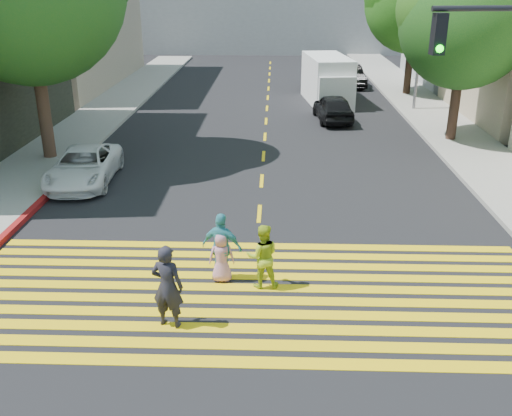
{
  "coord_description": "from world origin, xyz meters",
  "views": [
    {
      "loc": [
        0.43,
        -9.91,
        6.63
      ],
      "look_at": [
        0.0,
        3.0,
        1.4
      ],
      "focal_mm": 40.0,
      "sensor_mm": 36.0,
      "label": 1
    }
  ],
  "objects_px": {
    "pedestrian_child": "(222,257)",
    "pedestrian_woman": "(263,256)",
    "tree_right_near": "(468,16)",
    "silver_car": "(319,75)",
    "dark_car_near": "(333,108)",
    "pedestrian_man": "(168,286)",
    "dark_car_parked": "(349,76)",
    "pedestrian_extra": "(222,247)",
    "white_sedan": "(84,166)",
    "white_van": "(328,81)"
  },
  "relations": [
    {
      "from": "tree_right_near",
      "to": "pedestrian_extra",
      "type": "relative_size",
      "value": 4.63
    },
    {
      "from": "pedestrian_child",
      "to": "white_van",
      "type": "distance_m",
      "value": 21.07
    },
    {
      "from": "pedestrian_woman",
      "to": "white_van",
      "type": "bearing_deg",
      "value": -103.98
    },
    {
      "from": "dark_car_near",
      "to": "white_van",
      "type": "distance_m",
      "value": 4.42
    },
    {
      "from": "pedestrian_child",
      "to": "pedestrian_woman",
      "type": "bearing_deg",
      "value": 161.83
    },
    {
      "from": "dark_car_parked",
      "to": "pedestrian_woman",
      "type": "bearing_deg",
      "value": -106.56
    },
    {
      "from": "tree_right_near",
      "to": "white_sedan",
      "type": "height_order",
      "value": "tree_right_near"
    },
    {
      "from": "silver_car",
      "to": "white_van",
      "type": "bearing_deg",
      "value": 100.31
    },
    {
      "from": "pedestrian_extra",
      "to": "white_van",
      "type": "xyz_separation_m",
      "value": [
        4.14,
        20.58,
        0.39
      ]
    },
    {
      "from": "pedestrian_man",
      "to": "silver_car",
      "type": "distance_m",
      "value": 28.78
    },
    {
      "from": "pedestrian_extra",
      "to": "white_sedan",
      "type": "distance_m",
      "value": 8.58
    },
    {
      "from": "tree_right_near",
      "to": "white_van",
      "type": "height_order",
      "value": "tree_right_near"
    },
    {
      "from": "tree_right_near",
      "to": "pedestrian_man",
      "type": "bearing_deg",
      "value": -124.22
    },
    {
      "from": "pedestrian_man",
      "to": "pedestrian_child",
      "type": "distance_m",
      "value": 2.12
    },
    {
      "from": "pedestrian_man",
      "to": "dark_car_parked",
      "type": "distance_m",
      "value": 28.86
    },
    {
      "from": "dark_car_near",
      "to": "silver_car",
      "type": "distance_m",
      "value": 10.19
    },
    {
      "from": "pedestrian_child",
      "to": "dark_car_near",
      "type": "relative_size",
      "value": 0.31
    },
    {
      "from": "dark_car_near",
      "to": "pedestrian_child",
      "type": "bearing_deg",
      "value": 70.96
    },
    {
      "from": "pedestrian_man",
      "to": "dark_car_parked",
      "type": "relative_size",
      "value": 0.43
    },
    {
      "from": "pedestrian_man",
      "to": "white_sedan",
      "type": "xyz_separation_m",
      "value": [
        -4.46,
        8.64,
        -0.3
      ]
    },
    {
      "from": "pedestrian_man",
      "to": "white_sedan",
      "type": "height_order",
      "value": "pedestrian_man"
    },
    {
      "from": "pedestrian_man",
      "to": "dark_car_near",
      "type": "bearing_deg",
      "value": -92.63
    },
    {
      "from": "pedestrian_man",
      "to": "silver_car",
      "type": "xyz_separation_m",
      "value": [
        4.96,
        28.34,
        -0.2
      ]
    },
    {
      "from": "dark_car_parked",
      "to": "white_van",
      "type": "xyz_separation_m",
      "value": [
        -1.89,
        -5.46,
        0.54
      ]
    },
    {
      "from": "tree_right_near",
      "to": "white_van",
      "type": "relative_size",
      "value": 1.36
    },
    {
      "from": "pedestrian_man",
      "to": "silver_car",
      "type": "bearing_deg",
      "value": -87.23
    },
    {
      "from": "pedestrian_man",
      "to": "white_sedan",
      "type": "distance_m",
      "value": 9.73
    },
    {
      "from": "dark_car_near",
      "to": "dark_car_parked",
      "type": "xyz_separation_m",
      "value": [
        1.97,
        9.85,
        0.02
      ]
    },
    {
      "from": "pedestrian_child",
      "to": "dark_car_parked",
      "type": "relative_size",
      "value": 0.3
    },
    {
      "from": "pedestrian_woman",
      "to": "pedestrian_child",
      "type": "distance_m",
      "value": 1.0
    },
    {
      "from": "tree_right_near",
      "to": "silver_car",
      "type": "relative_size",
      "value": 1.59
    },
    {
      "from": "tree_right_near",
      "to": "dark_car_parked",
      "type": "xyz_separation_m",
      "value": [
        -2.86,
        13.58,
        -4.53
      ]
    },
    {
      "from": "white_sedan",
      "to": "dark_car_near",
      "type": "relative_size",
      "value": 1.1
    },
    {
      "from": "pedestrian_man",
      "to": "white_van",
      "type": "height_order",
      "value": "white_van"
    },
    {
      "from": "white_van",
      "to": "pedestrian_extra",
      "type": "bearing_deg",
      "value": -108.37
    },
    {
      "from": "pedestrian_man",
      "to": "white_van",
      "type": "xyz_separation_m",
      "value": [
        5.06,
        22.55,
        0.32
      ]
    },
    {
      "from": "pedestrian_child",
      "to": "dark_car_parked",
      "type": "xyz_separation_m",
      "value": [
        6.04,
        26.11,
        0.07
      ]
    },
    {
      "from": "pedestrian_extra",
      "to": "pedestrian_woman",
      "type": "bearing_deg",
      "value": 179.39
    },
    {
      "from": "tree_right_near",
      "to": "dark_car_near",
      "type": "relative_size",
      "value": 1.96
    },
    {
      "from": "pedestrian_extra",
      "to": "silver_car",
      "type": "distance_m",
      "value": 26.69
    },
    {
      "from": "pedestrian_woman",
      "to": "silver_car",
      "type": "xyz_separation_m",
      "value": [
        3.1,
        26.69,
        -0.07
      ]
    },
    {
      "from": "tree_right_near",
      "to": "pedestrian_woman",
      "type": "distance_m",
      "value": 15.69
    },
    {
      "from": "pedestrian_woman",
      "to": "dark_car_parked",
      "type": "height_order",
      "value": "pedestrian_woman"
    },
    {
      "from": "pedestrian_man",
      "to": "pedestrian_extra",
      "type": "height_order",
      "value": "pedestrian_man"
    },
    {
      "from": "pedestrian_woman",
      "to": "dark_car_parked",
      "type": "relative_size",
      "value": 0.37
    },
    {
      "from": "white_sedan",
      "to": "white_van",
      "type": "xyz_separation_m",
      "value": [
        9.52,
        13.9,
        0.62
      ]
    },
    {
      "from": "silver_car",
      "to": "dark_car_parked",
      "type": "relative_size",
      "value": 1.16
    },
    {
      "from": "tree_right_near",
      "to": "pedestrian_child",
      "type": "height_order",
      "value": "tree_right_near"
    },
    {
      "from": "pedestrian_man",
      "to": "dark_car_parked",
      "type": "bearing_deg",
      "value": -91.23
    },
    {
      "from": "pedestrian_woman",
      "to": "dark_car_near",
      "type": "bearing_deg",
      "value": -105.97
    }
  ]
}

